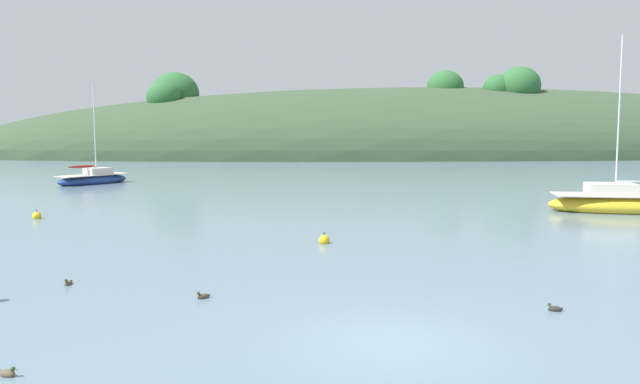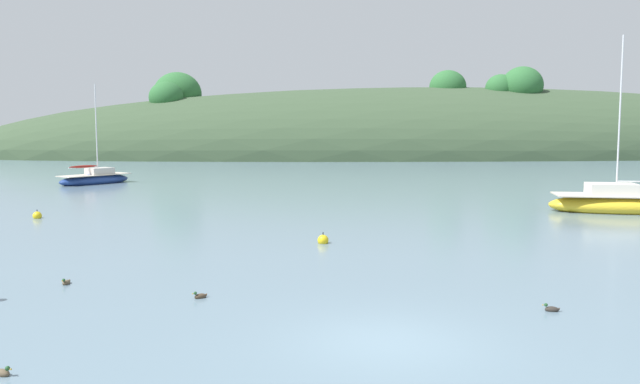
{
  "view_description": "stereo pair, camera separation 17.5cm",
  "coord_description": "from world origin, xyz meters",
  "views": [
    {
      "loc": [
        -2.61,
        -13.5,
        4.63
      ],
      "look_at": [
        0.0,
        20.0,
        1.2
      ],
      "focal_mm": 36.66,
      "sensor_mm": 36.0,
      "label": 1
    },
    {
      "loc": [
        -2.44,
        -13.51,
        4.63
      ],
      "look_at": [
        0.0,
        20.0,
        1.2
      ],
      "focal_mm": 36.66,
      "sensor_mm": 36.0,
      "label": 2
    }
  ],
  "objects": [
    {
      "name": "sailboat_white_near",
      "position": [
        -16.61,
        39.63,
        0.38
      ],
      "size": [
        5.61,
        5.93,
        8.14
      ],
      "color": "navy",
      "rests_on": "ground"
    },
    {
      "name": "duck_straggler",
      "position": [
        -7.48,
        -1.4,
        0.05
      ],
      "size": [
        0.41,
        0.31,
        0.24
      ],
      "color": "brown",
      "rests_on": "ground"
    },
    {
      "name": "duck_lead",
      "position": [
        -4.41,
        3.86,
        0.05
      ],
      "size": [
        0.4,
        0.33,
        0.24
      ],
      "color": "#473828",
      "rests_on": "ground"
    },
    {
      "name": "ground_plane",
      "position": [
        0.0,
        0.0,
        0.0
      ],
      "size": [
        400.0,
        400.0,
        0.0
      ],
      "primitive_type": "plane",
      "color": "slate"
    },
    {
      "name": "duck_lone_left",
      "position": [
        -8.5,
        5.71,
        0.05
      ],
      "size": [
        0.24,
        0.43,
        0.24
      ],
      "color": "brown",
      "rests_on": "ground"
    },
    {
      "name": "mooring_buoy_outer",
      "position": [
        -0.47,
        11.82,
        0.12
      ],
      "size": [
        0.44,
        0.44,
        0.54
      ],
      "color": "yellow",
      "rests_on": "ground"
    },
    {
      "name": "far_shoreline_hill",
      "position": [
        24.87,
        86.51,
        0.07
      ],
      "size": [
        150.0,
        36.0,
        23.71
      ],
      "color": "#384C33",
      "rests_on": "ground"
    },
    {
      "name": "duck_lone_right",
      "position": [
        4.5,
        1.96,
        0.05
      ],
      "size": [
        0.42,
        0.26,
        0.24
      ],
      "color": "#2D2823",
      "rests_on": "ground"
    },
    {
      "name": "sailboat_black_sloop",
      "position": [
        16.29,
        20.01,
        0.45
      ],
      "size": [
        8.14,
        4.28,
        9.65
      ],
      "color": "gold",
      "rests_on": "ground"
    },
    {
      "name": "mooring_buoy_channel",
      "position": [
        -14.23,
        19.84,
        0.12
      ],
      "size": [
        0.44,
        0.44,
        0.54
      ],
      "color": "yellow",
      "rests_on": "ground"
    }
  ]
}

